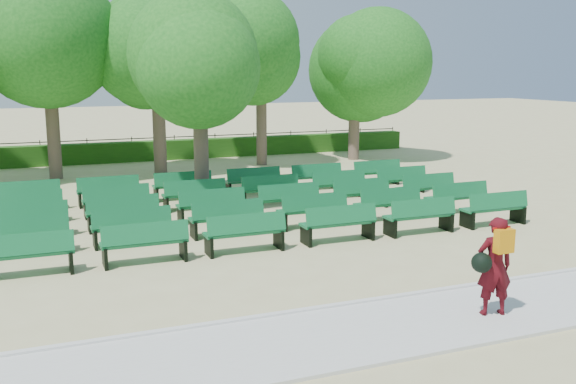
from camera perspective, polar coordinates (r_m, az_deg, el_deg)
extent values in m
plane|color=#C1B780|center=(17.31, -3.37, -3.16)|extent=(120.00, 120.00, 0.00)
cube|color=silver|center=(10.87, 9.35, -11.80)|extent=(30.00, 2.20, 0.06)
cube|color=silver|center=(11.78, 6.43, -9.77)|extent=(30.00, 0.12, 0.10)
cube|color=#255616|center=(30.63, -11.72, 3.64)|extent=(26.00, 0.70, 0.90)
cube|color=#126836|center=(18.35, -3.45, -0.85)|extent=(1.90, 0.64, 0.06)
cube|color=#126836|center=(18.09, -3.24, -0.18)|extent=(1.88, 0.27, 0.44)
cylinder|color=brown|center=(19.95, -7.70, 2.64)|extent=(0.45, 0.45, 2.73)
ellipsoid|color=#24721F|center=(19.76, -7.89, 9.96)|extent=(4.28, 4.28, 3.86)
imported|color=#450910|center=(11.45, 17.88, -6.29)|extent=(0.70, 0.54, 1.71)
cube|color=orange|center=(11.18, 18.66, -4.14)|extent=(0.32, 0.16, 0.40)
sphere|color=black|center=(11.18, 16.83, -6.04)|extent=(0.34, 0.34, 0.34)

